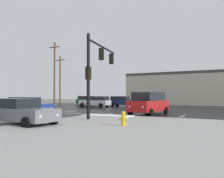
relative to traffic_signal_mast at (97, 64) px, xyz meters
The scene contains 16 objects.
ground_plane 8.17m from the traffic_signal_mast, 132.40° to the left, with size 120.00×120.00×0.00m, color slate.
road_asphalt 8.17m from the traffic_signal_mast, 132.40° to the left, with size 44.00×44.00×0.02m, color black.
sidewalk_corner 10.76m from the traffic_signal_mast, 43.16° to the right, with size 18.00×18.00×0.14m, color #9E9E99.
snow_strip_curbside 4.18m from the traffic_signal_mast, 77.91° to the left, with size 4.00×1.60×0.06m, color white.
lane_markings 6.65m from the traffic_signal_mast, 132.82° to the left, with size 36.15×36.15×0.01m.
traffic_signal_mast is the anchor object (origin of this frame).
fire_hydrant 6.53m from the traffic_signal_mast, 42.21° to the right, with size 0.48×0.26×0.79m.
strip_building_background 30.07m from the traffic_signal_mast, 90.77° to the left, with size 19.01×8.00×5.86m.
sedan_green 23.87m from the traffic_signal_mast, 125.90° to the left, with size 4.62×2.25×1.58m.
sedan_grey 6.76m from the traffic_signal_mast, 106.17° to the right, with size 4.67×2.39×1.58m.
suv_red 6.51m from the traffic_signal_mast, 67.04° to the left, with size 2.56×4.98×2.03m.
sedan_blue 7.82m from the traffic_signal_mast, behind, with size 4.67×2.40×1.58m.
sedan_navy 18.16m from the traffic_signal_mast, 109.61° to the left, with size 4.63×2.27×1.58m.
sedan_silver 16.63m from the traffic_signal_mast, 122.85° to the left, with size 4.59×2.16×1.58m.
utility_pole_far 22.64m from the traffic_signal_mast, 140.20° to the left, with size 2.20×0.28×10.46m.
utility_pole_distant 30.33m from the traffic_signal_mast, 136.13° to the left, with size 2.20×0.28×9.46m.
Camera 1 is at (14.52, -20.66, 1.82)m, focal length 38.52 mm.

